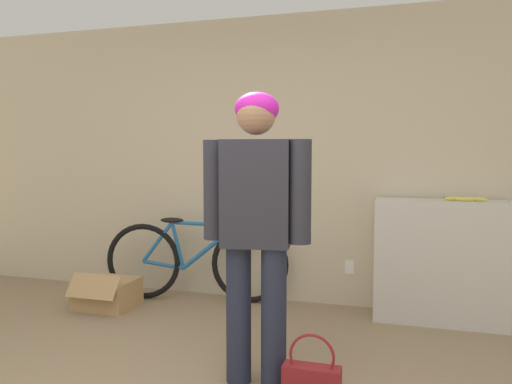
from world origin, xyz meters
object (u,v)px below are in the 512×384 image
object	(u,v)px
person	(256,214)
banana	(465,199)
bicycle	(196,261)
cardboard_box	(107,293)
handbag	(312,380)

from	to	relation	value
person	banana	distance (m)	1.93
bicycle	banana	distance (m)	2.37
banana	cardboard_box	xyz separation A→B (m)	(-2.95, -0.43, -0.88)
banana	cardboard_box	world-z (taller)	banana
banana	cardboard_box	size ratio (longest dim) A/B	0.68
handbag	cardboard_box	bearing A→B (deg)	151.09
bicycle	cardboard_box	world-z (taller)	bicycle
person	handbag	bearing A→B (deg)	-24.89
banana	cardboard_box	bearing A→B (deg)	-171.67
bicycle	handbag	xyz separation A→B (m)	(1.37, -1.54, -0.26)
handbag	cardboard_box	size ratio (longest dim) A/B	0.77
banana	cardboard_box	distance (m)	3.11
person	banana	world-z (taller)	person
bicycle	cardboard_box	size ratio (longest dim) A/B	3.50
cardboard_box	bicycle	bearing A→B (deg)	31.76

